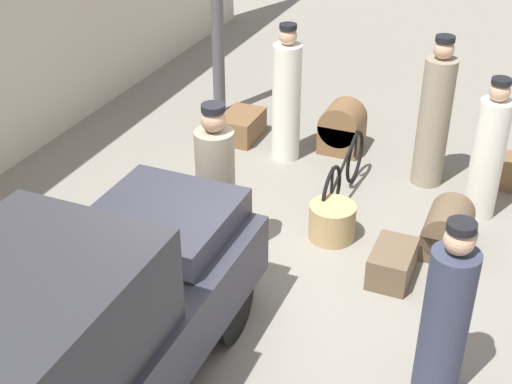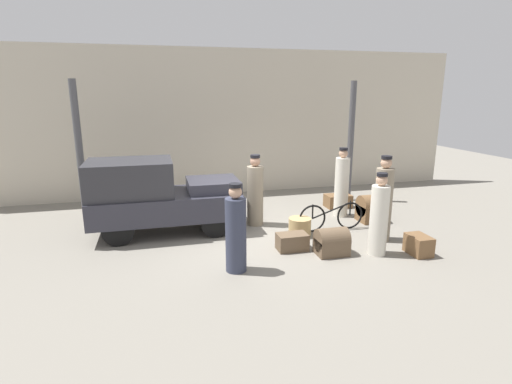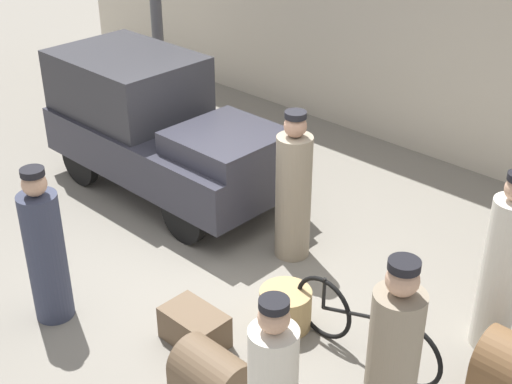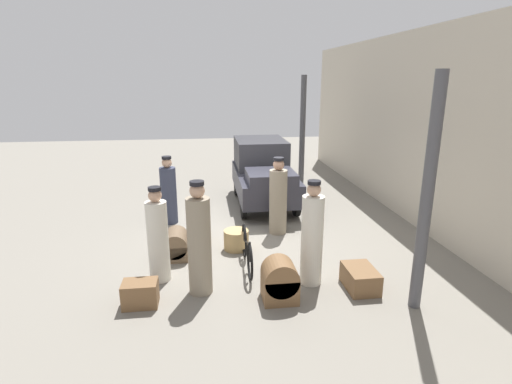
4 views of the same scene
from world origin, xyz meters
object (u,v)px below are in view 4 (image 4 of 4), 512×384
object	(u,v)px
suitcase_black_upright	(280,281)
porter_with_bicycle	(312,237)
wicker_basket	(236,240)
trunk_umber_medium	(140,294)
porter_carrying_trunk	(278,199)
suitcase_tan_flat	(198,235)
bicycle	(247,250)
trunk_wicker_pale	(176,245)
trunk_large_brown	(360,278)
porter_lifting_near_truck	(158,238)
conductor_in_dark_uniform	(199,243)
porter_standing_middle	(169,193)
truck	(263,171)

from	to	relation	value
suitcase_black_upright	porter_with_bicycle	bearing A→B (deg)	127.28
wicker_basket	trunk_umber_medium	bearing A→B (deg)	-40.29
porter_carrying_trunk	suitcase_tan_flat	size ratio (longest dim) A/B	2.78
bicycle	wicker_basket	bearing A→B (deg)	-171.04
bicycle	porter_carrying_trunk	distance (m)	1.91
trunk_wicker_pale	trunk_large_brown	xyz separation A→B (m)	(1.64, 3.12, -0.07)
suitcase_tan_flat	trunk_wicker_pale	xyz separation A→B (m)	(0.69, -0.42, 0.08)
porter_with_bicycle	trunk_wicker_pale	world-z (taller)	porter_with_bicycle
porter_lifting_near_truck	conductor_in_dark_uniform	distance (m)	0.88
porter_carrying_trunk	conductor_in_dark_uniform	size ratio (longest dim) A/B	0.92
bicycle	suitcase_black_upright	world-z (taller)	bicycle
suitcase_tan_flat	suitcase_black_upright	xyz separation A→B (m)	(2.51, 1.30, 0.15)
suitcase_tan_flat	wicker_basket	bearing A→B (deg)	59.64
wicker_basket	trunk_large_brown	world-z (taller)	wicker_basket
bicycle	porter_standing_middle	size ratio (longest dim) A/B	0.98
suitcase_black_upright	trunk_large_brown	bearing A→B (deg)	97.36
trunk_large_brown	trunk_umber_medium	bearing A→B (deg)	-88.97
porter_lifting_near_truck	suitcase_tan_flat	size ratio (longest dim) A/B	2.67
suitcase_tan_flat	suitcase_black_upright	distance (m)	2.83
trunk_umber_medium	trunk_large_brown	world-z (taller)	trunk_umber_medium
wicker_basket	suitcase_black_upright	world-z (taller)	suitcase_black_upright
porter_standing_middle	porter_lifting_near_truck	xyz separation A→B (m)	(2.91, 0.05, 0.02)
wicker_basket	porter_standing_middle	bearing A→B (deg)	-140.48
wicker_basket	trunk_wicker_pale	bearing A→B (deg)	-78.96
trunk_large_brown	trunk_wicker_pale	bearing A→B (deg)	-117.68
porter_carrying_trunk	porter_with_bicycle	world-z (taller)	porter_with_bicycle
porter_lifting_near_truck	truck	bearing A→B (deg)	150.24
bicycle	wicker_basket	size ratio (longest dim) A/B	3.15
trunk_wicker_pale	trunk_umber_medium	size ratio (longest dim) A/B	1.18
bicycle	trunk_umber_medium	world-z (taller)	bicycle
porter_carrying_trunk	porter_standing_middle	size ratio (longest dim) A/B	1.06
truck	trunk_wicker_pale	distance (m)	4.08
suitcase_tan_flat	trunk_large_brown	xyz separation A→B (m)	(2.33, 2.70, 0.01)
porter_with_bicycle	trunk_large_brown	distance (m)	1.05
truck	bicycle	bearing A→B (deg)	-12.49
porter_with_bicycle	trunk_umber_medium	bearing A→B (deg)	-82.61
truck	suitcase_tan_flat	world-z (taller)	truck
suitcase_black_upright	wicker_basket	bearing A→B (deg)	-165.81
suitcase_black_upright	trunk_umber_medium	bearing A→B (deg)	-93.09
porter_carrying_trunk	trunk_umber_medium	distance (m)	3.86
bicycle	suitcase_tan_flat	distance (m)	1.59
bicycle	porter_standing_middle	world-z (taller)	porter_standing_middle
bicycle	trunk_umber_medium	distance (m)	2.09
truck	porter_with_bicycle	xyz separation A→B (m)	(4.70, 0.14, -0.08)
porter_lifting_near_truck	trunk_umber_medium	distance (m)	1.02
trunk_wicker_pale	suitcase_black_upright	xyz separation A→B (m)	(1.82, 1.72, 0.07)
bicycle	trunk_wicker_pale	bearing A→B (deg)	-114.31
wicker_basket	porter_standing_middle	xyz separation A→B (m)	(-1.79, -1.47, 0.55)
porter_standing_middle	suitcase_tan_flat	bearing A→B (deg)	27.53
suitcase_tan_flat	trunk_large_brown	distance (m)	3.57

